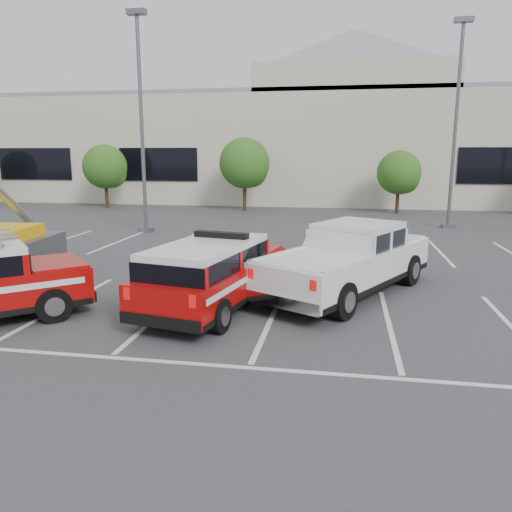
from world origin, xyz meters
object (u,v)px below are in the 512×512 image
(light_pole_mid, at_px, (456,125))
(fire_chief_suv, at_px, (214,278))
(convention_building, at_px, (328,142))
(tree_mid_right, at_px, (400,174))
(tree_mid_left, at_px, (246,165))
(white_pickup, at_px, (349,266))
(tree_left, at_px, (107,168))
(light_pole_left, at_px, (142,124))

(light_pole_mid, distance_m, fire_chief_suv, 18.18)
(convention_building, distance_m, light_pole_mid, 17.27)
(tree_mid_right, relative_size, fire_chief_suv, 0.71)
(tree_mid_left, distance_m, white_pickup, 20.80)
(white_pickup, bearing_deg, tree_left, 159.21)
(convention_building, distance_m, tree_mid_left, 11.19)
(convention_building, relative_size, white_pickup, 9.17)
(light_pole_left, distance_m, white_pickup, 14.35)
(tree_mid_left, bearing_deg, tree_left, -180.00)
(white_pickup, bearing_deg, tree_mid_right, 109.15)
(tree_mid_right, xyz_separation_m, white_pickup, (-3.31, -19.57, -1.73))
(tree_left, bearing_deg, light_pole_left, -55.48)
(convention_building, bearing_deg, tree_mid_left, -117.40)
(convention_building, distance_m, tree_left, 18.11)
(light_pole_mid, bearing_deg, tree_mid_right, 107.52)
(convention_building, distance_m, white_pickup, 29.69)
(light_pole_left, height_order, fire_chief_suv, light_pole_left)
(white_pickup, bearing_deg, tree_mid_left, 137.62)
(tree_mid_right, bearing_deg, tree_mid_left, 180.00)
(tree_left, xyz_separation_m, tree_mid_left, (10.00, 0.00, 0.27))
(fire_chief_suv, xyz_separation_m, white_pickup, (3.32, 1.91, 0.00))
(fire_chief_suv, bearing_deg, tree_left, 133.32)
(tree_left, bearing_deg, tree_mid_left, 0.00)
(tree_left, xyz_separation_m, tree_mid_right, (20.00, -0.00, -0.27))
(tree_left, height_order, white_pickup, tree_left)
(convention_building, xyz_separation_m, tree_mid_left, (-5.09, -9.82, -1.68))
(fire_chief_suv, bearing_deg, tree_mid_left, 110.34)
(white_pickup, bearing_deg, fire_chief_suv, -121.33)
(convention_building, height_order, white_pickup, convention_building)
(light_pole_mid, bearing_deg, light_pole_left, -165.07)
(tree_mid_right, xyz_separation_m, light_pole_left, (-13.09, -10.05, 2.68))
(tree_mid_left, height_order, tree_mid_right, tree_mid_left)
(convention_building, relative_size, tree_left, 13.58)
(tree_left, height_order, fire_chief_suv, tree_left)
(convention_building, relative_size, light_pole_left, 5.86)
(light_pole_left, bearing_deg, tree_mid_right, 37.50)
(light_pole_mid, height_order, white_pickup, light_pole_mid)
(light_pole_mid, xyz_separation_m, white_pickup, (-5.22, -13.52, -4.42))
(convention_building, relative_size, tree_mid_left, 12.38)
(convention_building, relative_size, fire_chief_suv, 10.74)
(tree_left, relative_size, light_pole_left, 0.43)
(convention_building, bearing_deg, light_pole_left, -112.39)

